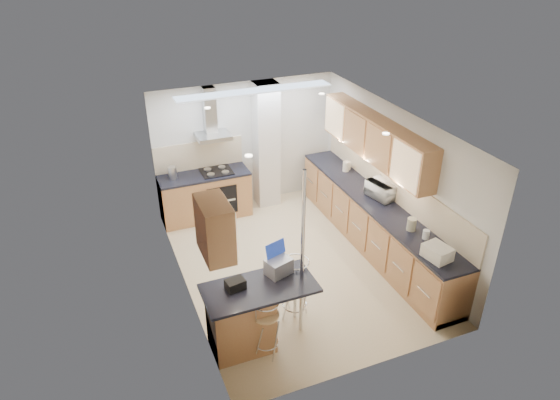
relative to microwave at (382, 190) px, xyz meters
name	(u,v)px	position (x,y,z in m)	size (l,w,h in m)	color
ground	(294,264)	(-1.65, -0.06, -1.06)	(4.80, 4.80, 0.00)	#D2BC8C
room_shell	(304,170)	(-1.33, 0.31, 0.48)	(3.64, 4.84, 2.51)	silver
right_counter	(373,223)	(-0.15, -0.06, -0.60)	(0.63, 4.40, 0.92)	#AC6B45
back_counter	(205,195)	(-2.60, 2.04, -0.60)	(1.70, 0.63, 0.92)	#AC6B45
peninsula	(260,315)	(-2.78, -1.51, -0.59)	(1.47, 0.72, 0.94)	#AC6B45
microwave	(382,190)	(0.00, 0.00, 0.00)	(0.52, 0.35, 0.29)	white
laptop	(279,266)	(-2.44, -1.34, -0.01)	(0.33, 0.24, 0.22)	#94969B
bag	(235,284)	(-3.07, -1.42, -0.06)	(0.24, 0.17, 0.13)	black
bar_stool_near	(266,328)	(-2.78, -1.75, -0.62)	(0.36, 0.36, 0.88)	tan
bar_stool_end	(295,289)	(-2.15, -1.23, -0.56)	(0.41, 0.41, 1.00)	tan
jar_a	(346,166)	(-0.07, 1.15, -0.05)	(0.12, 0.12, 0.19)	silver
jar_b	(348,166)	(0.01, 1.21, -0.07)	(0.11, 0.11, 0.15)	silver
jar_c	(412,224)	(-0.15, -1.07, -0.04)	(0.14, 0.14, 0.20)	#ACA789
jar_d	(426,235)	(-0.09, -1.35, -0.07)	(0.10, 0.10, 0.14)	white
bread_bin	(437,252)	(-0.25, -1.82, -0.05)	(0.29, 0.37, 0.19)	silver
kettle	(172,172)	(-3.17, 2.07, -0.02)	(0.16, 0.16, 0.24)	#B3B6B8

